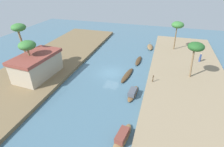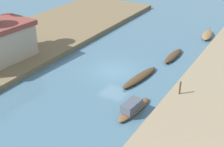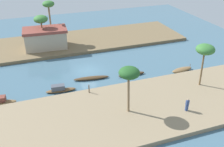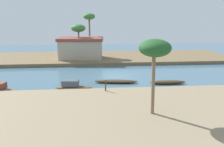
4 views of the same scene
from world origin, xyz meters
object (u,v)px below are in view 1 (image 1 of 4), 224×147
Objects in this scene: person_on_near_bank at (200,58)px; palm_tree_right_short at (19,30)px; sampan_upstream_small at (127,75)px; riverside_building at (37,65)px; palm_tree_left_near at (196,47)px; mooring_post at (153,79)px; sampan_with_tall_canopy at (150,47)px; palm_tree_right_tall at (27,46)px; sampan_near_left_bank at (133,93)px; palm_tree_left_far at (178,25)px; sampan_with_red_awning at (138,61)px; sampan_midstream at (122,137)px.

person_on_near_bank is 0.21× the size of palm_tree_right_short.
sampan_upstream_small is 14.49m from riverside_building.
palm_tree_left_near reaches higher than sampan_upstream_small.
mooring_post is 0.20× the size of palm_tree_left_near.
palm_tree_right_short reaches higher than sampan_with_tall_canopy.
mooring_post is at bearing -44.27° from person_on_near_bank.
sampan_near_left_bank is at bearing -89.38° from palm_tree_right_tall.
palm_tree_left_far reaches higher than sampan_near_left_bank.
sampan_with_red_awning is at bearing -61.89° from palm_tree_right_short.
palm_tree_right_short is (-17.45, 18.98, 7.04)m from sampan_with_tall_canopy.
palm_tree_right_tall is 0.76× the size of palm_tree_right_short.
palm_tree_right_short reaches higher than sampan_near_left_bank.
riverside_building is (-10.91, 14.39, 2.16)m from sampan_with_red_awning.
riverside_building is at bearing 71.90° from sampan_midstream.
palm_tree_right_tall is at bearing 132.00° from sampan_with_tall_canopy.
palm_tree_left_near reaches higher than person_on_near_bank.
sampan_with_red_awning is 1.12× the size of sampan_with_tall_canopy.
sampan_with_red_awning is 19.03m from sampan_midstream.
sampan_upstream_small is at bearing 100.76° from palm_tree_left_near.
palm_tree_left_near is at bearing -25.82° from person_on_near_bank.
palm_tree_left_far reaches higher than mooring_post.
sampan_with_red_awning is 0.96× the size of sampan_midstream.
mooring_post reaches higher than sampan_with_red_awning.
riverside_building reaches higher than sampan_with_tall_canopy.
palm_tree_right_short reaches higher than sampan_with_red_awning.
sampan_midstream is at bearing -171.92° from sampan_near_left_bank.
sampan_upstream_small is at bearing 172.86° from sampan_with_red_awning.
sampan_midstream is 27.45m from palm_tree_left_far.
riverside_building reaches higher than person_on_near_bank.
sampan_upstream_small is 0.93× the size of palm_tree_left_near.
person_on_near_bank is at bearing -67.86° from palm_tree_right_short.
palm_tree_left_near is 26.96m from palm_tree_right_short.
mooring_post is 21.96m from palm_tree_right_short.
palm_tree_right_tall is (-3.71, 18.39, 4.55)m from mooring_post.
riverside_building is (-18.39, 20.88, -3.36)m from palm_tree_left_far.
palm_tree_left_far is (15.07, -3.10, 4.64)m from mooring_post.
mooring_post is 0.14× the size of palm_tree_right_short.
person_on_near_bank is at bearing -77.23° from sampan_with_red_awning.
sampan_near_left_bank is at bearing 131.32° from palm_tree_left_near.
person_on_near_bank reaches higher than sampan_with_red_awning.
sampan_midstream is 1.17× the size of sampan_with_tall_canopy.
sampan_midstream reaches higher than sampan_upstream_small.
palm_tree_left_far is at bearing 11.13° from palm_tree_left_near.
palm_tree_right_short reaches higher than palm_tree_left_near.
sampan_upstream_small is 0.90× the size of palm_tree_right_tall.
sampan_midstream is (-7.85, -0.42, 0.02)m from sampan_near_left_bank.
person_on_near_bank reaches higher than mooring_post.
palm_tree_left_far reaches higher than sampan_with_tall_canopy.
sampan_midstream is 11.57m from mooring_post.
person_on_near_bank is 31.64m from palm_tree_right_short.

